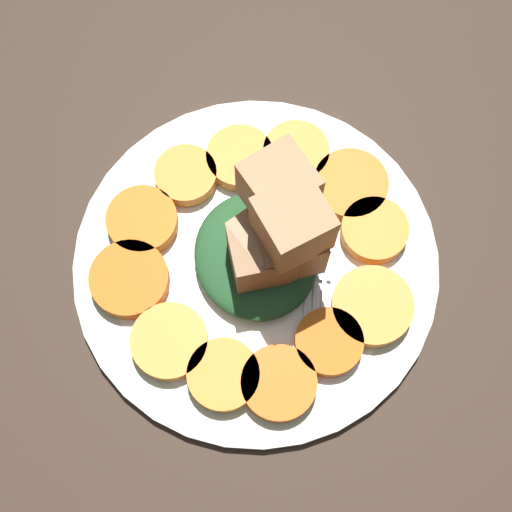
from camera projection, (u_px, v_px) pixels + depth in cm
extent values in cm
cube|color=#38281E|center=(256.00, 268.00, 59.72)|extent=(120.00, 120.00, 2.00)
cylinder|color=beige|center=(256.00, 262.00, 58.30)|extent=(29.77, 29.77, 1.00)
cylinder|color=white|center=(256.00, 262.00, 58.25)|extent=(23.81, 23.81, 1.00)
cylinder|color=orange|center=(223.00, 375.00, 54.00)|extent=(5.54, 5.54, 1.36)
cylinder|color=orange|center=(279.00, 383.00, 53.80)|extent=(5.78, 5.78, 1.36)
cylinder|color=#D55F13|center=(329.00, 342.00, 54.83)|extent=(5.29, 5.29, 1.36)
cylinder|color=#F99438|center=(372.00, 306.00, 55.76)|extent=(6.41, 6.41, 1.36)
cylinder|color=orange|center=(373.00, 227.00, 57.96)|extent=(5.48, 5.48, 1.36)
cylinder|color=orange|center=(350.00, 185.00, 59.16)|extent=(6.24, 6.24, 1.36)
cylinder|color=orange|center=(296.00, 153.00, 60.14)|extent=(5.59, 5.59, 1.36)
cylinder|color=orange|center=(240.00, 158.00, 59.99)|extent=(5.68, 5.68, 1.36)
cylinder|color=orange|center=(186.00, 176.00, 59.45)|extent=(5.21, 5.21, 1.36)
cylinder|color=orange|center=(142.00, 221.00, 58.12)|extent=(5.82, 5.82, 1.36)
cylinder|color=#D66014|center=(130.00, 279.00, 56.49)|extent=(6.29, 6.29, 1.36)
cylinder|color=#F99539|center=(170.00, 342.00, 54.85)|extent=(5.98, 5.98, 1.36)
ellipsoid|color=#235128|center=(256.00, 255.00, 56.64)|extent=(10.91, 9.82, 2.32)
cube|color=#9E754C|center=(274.00, 247.00, 53.60)|extent=(4.85, 4.85, 3.81)
cube|color=brown|center=(289.00, 241.00, 53.26)|extent=(4.78, 4.78, 4.77)
cube|color=brown|center=(262.00, 253.00, 53.22)|extent=(4.35, 4.35, 4.26)
cube|color=#9E754C|center=(267.00, 245.00, 53.44)|extent=(5.59, 5.59, 4.26)
cube|color=olive|center=(279.00, 187.00, 50.00)|extent=(5.68, 5.68, 4.45)
cube|color=olive|center=(293.00, 224.00, 48.99)|extent=(5.51, 5.51, 4.52)
cube|color=silver|center=(325.00, 195.00, 59.41)|extent=(11.84, 4.88, 0.40)
cube|color=silver|center=(321.00, 272.00, 57.20)|extent=(2.12, 2.66, 0.40)
cube|color=silver|center=(331.00, 310.00, 56.16)|extent=(4.62, 1.80, 0.40)
cube|color=silver|center=(323.00, 309.00, 56.18)|extent=(4.62, 1.80, 0.40)
cube|color=silver|center=(314.00, 309.00, 56.20)|extent=(4.62, 1.80, 0.40)
cube|color=silver|center=(306.00, 308.00, 56.21)|extent=(4.62, 1.80, 0.40)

